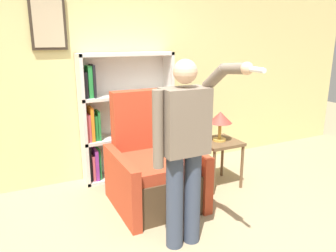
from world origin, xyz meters
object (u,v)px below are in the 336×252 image
(person_standing, at_px, (185,146))
(table_lamp, at_px, (220,119))
(side_table, at_px, (219,148))
(armchair, at_px, (153,171))
(bookcase, at_px, (121,118))

(person_standing, bearing_deg, table_lamp, 42.17)
(side_table, bearing_deg, armchair, -177.51)
(person_standing, relative_size, table_lamp, 4.53)
(side_table, height_order, table_lamp, table_lamp)
(bookcase, distance_m, table_lamp, 1.27)
(armchair, bearing_deg, person_standing, -94.98)
(armchair, relative_size, person_standing, 0.75)
(armchair, relative_size, side_table, 2.12)
(bookcase, xyz_separation_m, side_table, (0.99, -0.79, -0.31))
(armchair, height_order, person_standing, person_standing)
(table_lamp, bearing_deg, person_standing, -137.83)
(armchair, bearing_deg, table_lamp, 2.49)
(bookcase, height_order, person_standing, person_standing)
(bookcase, bearing_deg, side_table, -38.59)
(armchair, height_order, side_table, armchair)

